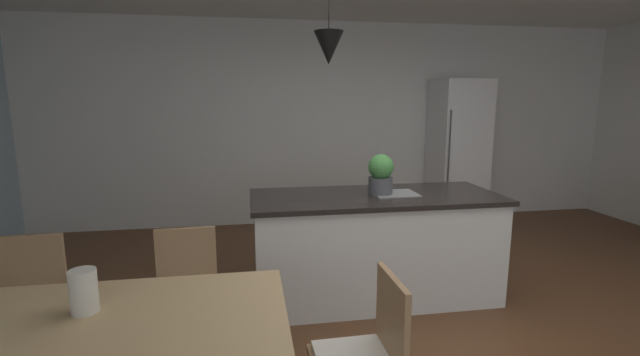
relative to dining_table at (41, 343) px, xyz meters
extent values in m
cube|color=brown|center=(2.08, 0.78, -0.71)|extent=(10.00, 8.40, 0.04)
cube|color=silver|center=(2.08, 4.04, 0.66)|extent=(10.00, 0.12, 2.70)
cube|color=tan|center=(0.00, 0.00, 0.04)|extent=(2.04, 0.93, 0.04)
cylinder|color=tan|center=(0.94, 0.39, -0.32)|extent=(0.06, 0.06, 0.73)
cube|color=#A87F56|center=(-0.46, 0.79, -0.26)|extent=(0.42, 0.42, 0.04)
cube|color=white|center=(-0.46, 0.79, -0.22)|extent=(0.37, 0.37, 0.03)
cube|color=#A87F56|center=(-0.47, 0.97, -0.03)|extent=(0.38, 0.05, 0.42)
cylinder|color=#A87F56|center=(-0.30, 0.96, -0.48)|extent=(0.04, 0.04, 0.41)
cylinder|color=#A87F56|center=(-0.64, 0.95, -0.48)|extent=(0.04, 0.04, 0.41)
cube|color=#A87F56|center=(1.52, 0.00, -0.03)|extent=(0.04, 0.38, 0.42)
cube|color=#A87F56|center=(0.46, 0.79, -0.26)|extent=(0.42, 0.42, 0.04)
cube|color=white|center=(0.46, 0.79, -0.22)|extent=(0.37, 0.37, 0.03)
cube|color=#A87F56|center=(0.45, 0.97, -0.03)|extent=(0.38, 0.04, 0.42)
cylinder|color=#A87F56|center=(0.64, 0.62, -0.48)|extent=(0.04, 0.04, 0.41)
cylinder|color=#A87F56|center=(0.62, 0.96, -0.48)|extent=(0.04, 0.04, 0.41)
cylinder|color=#A87F56|center=(0.28, 0.95, -0.48)|extent=(0.04, 0.04, 0.41)
cube|color=silver|center=(1.91, 1.58, -0.25)|extent=(2.01, 0.79, 0.88)
cube|color=black|center=(1.91, 1.58, 0.19)|extent=(2.07, 0.85, 0.04)
cube|color=gray|center=(2.07, 1.58, 0.22)|extent=(0.36, 0.30, 0.01)
cube|color=silver|center=(3.68, 3.64, 0.29)|extent=(0.66, 0.64, 1.95)
cylinder|color=#4C4C4C|center=(3.39, 3.30, 0.29)|extent=(0.02, 0.02, 1.17)
cone|color=black|center=(1.51, 1.58, 1.39)|extent=(0.23, 0.23, 0.25)
cylinder|color=#4C4C51|center=(1.95, 1.58, 0.29)|extent=(0.20, 0.20, 0.15)
sphere|color=#478C42|center=(1.95, 1.58, 0.45)|extent=(0.21, 0.21, 0.21)
cylinder|color=silver|center=(0.14, 0.12, 0.16)|extent=(0.12, 0.12, 0.20)
camera|label=1|loc=(0.88, -1.80, 1.00)|focal=24.17mm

